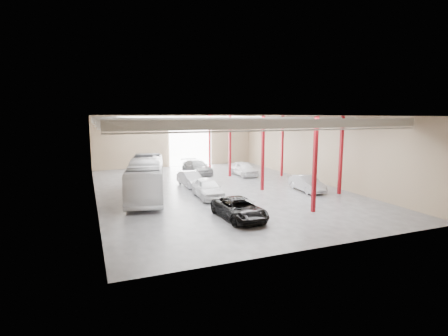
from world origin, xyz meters
TOP-DOWN VIEW (x-y plane):
  - depot_shell at (0.13, 0.48)m, footprint 22.12×32.12m
  - coach_bus at (-6.80, -0.49)m, footprint 5.15×12.35m
  - black_sedan at (-2.00, -9.59)m, footprint 2.68×5.33m
  - car_row_a at (-2.00, -3.00)m, footprint 2.17×4.98m
  - car_row_b at (-2.00, 2.20)m, footprint 1.88×4.58m
  - car_row_c at (0.75, 9.00)m, footprint 2.84×5.84m
  - car_right_near at (7.44, -3.97)m, footprint 1.85×4.59m
  - car_right_far at (5.50, 5.92)m, footprint 2.17×4.85m

SIDE VIEW (x-z plane):
  - black_sedan at x=-2.00m, z-range 0.00..1.45m
  - car_row_b at x=-2.00m, z-range 0.00..1.48m
  - car_right_near at x=7.44m, z-range 0.00..1.48m
  - car_right_far at x=5.50m, z-range 0.00..1.62m
  - car_row_c at x=0.75m, z-range 0.00..1.64m
  - car_row_a at x=-2.00m, z-range 0.00..1.67m
  - coach_bus at x=-6.80m, z-range 0.00..3.35m
  - depot_shell at x=0.13m, z-range 1.44..8.51m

